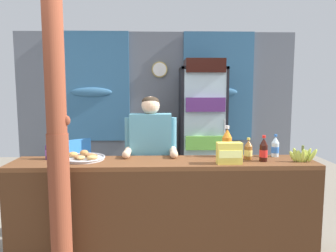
% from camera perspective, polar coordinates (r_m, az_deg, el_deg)
% --- Properties ---
extents(ground_plane, '(7.56, 7.56, 0.00)m').
position_cam_1_polar(ground_plane, '(3.87, -2.23, -17.39)').
color(ground_plane, gray).
extents(back_wall_curtained, '(4.60, 0.22, 2.51)m').
position_cam_1_polar(back_wall_curtained, '(5.33, -2.20, 3.67)').
color(back_wall_curtained, slate).
rests_on(back_wall_curtained, ground).
extents(stall_counter, '(2.84, 0.47, 0.91)m').
position_cam_1_polar(stall_counter, '(2.98, -0.70, -13.50)').
color(stall_counter, brown).
rests_on(stall_counter, ground).
extents(timber_post, '(0.19, 0.17, 2.46)m').
position_cam_1_polar(timber_post, '(2.67, -19.34, -2.36)').
color(timber_post, brown).
rests_on(timber_post, ground).
extents(drink_fridge, '(0.68, 0.68, 2.01)m').
position_cam_1_polar(drink_fridge, '(4.83, 6.20, 0.95)').
color(drink_fridge, black).
rests_on(drink_fridge, ground).
extents(bottle_shelf_rack, '(0.48, 0.28, 1.15)m').
position_cam_1_polar(bottle_shelf_rack, '(5.06, -2.19, -4.38)').
color(bottle_shelf_rack, brown).
rests_on(bottle_shelf_rack, ground).
extents(plastic_lawn_chair, '(0.62, 0.62, 0.86)m').
position_cam_1_polar(plastic_lawn_chair, '(4.67, -15.34, -6.99)').
color(plastic_lawn_chair, '#3884D6').
rests_on(plastic_lawn_chair, ground).
extents(shopkeeper, '(0.54, 0.42, 1.51)m').
position_cam_1_polar(shopkeeper, '(3.33, -3.13, -4.25)').
color(shopkeeper, '#28282D').
rests_on(shopkeeper, ground).
extents(soda_bottle_orange_soda, '(0.10, 0.10, 0.31)m').
position_cam_1_polar(soda_bottle_orange_soda, '(3.19, 10.60, -3.12)').
color(soda_bottle_orange_soda, orange).
rests_on(soda_bottle_orange_soda, stall_counter).
extents(soda_bottle_water, '(0.07, 0.07, 0.22)m').
position_cam_1_polar(soda_bottle_water, '(3.32, 18.79, -3.64)').
color(soda_bottle_water, silver).
rests_on(soda_bottle_water, stall_counter).
extents(soda_bottle_iced_tea, '(0.08, 0.08, 0.21)m').
position_cam_1_polar(soda_bottle_iced_tea, '(3.11, 14.30, -4.27)').
color(soda_bottle_iced_tea, brown).
rests_on(soda_bottle_iced_tea, stall_counter).
extents(soda_bottle_grape_soda, '(0.07, 0.07, 0.21)m').
position_cam_1_polar(soda_bottle_grape_soda, '(3.23, -20.69, -4.10)').
color(soda_bottle_grape_soda, '#56286B').
rests_on(soda_bottle_grape_soda, stall_counter).
extents(soda_bottle_cola, '(0.07, 0.07, 0.24)m').
position_cam_1_polar(soda_bottle_cola, '(3.07, 16.87, -4.23)').
color(soda_bottle_cola, black).
rests_on(soda_bottle_cola, stall_counter).
extents(snack_box_instant_noodle, '(0.22, 0.10, 0.19)m').
position_cam_1_polar(snack_box_instant_noodle, '(2.89, 11.01, -4.84)').
color(snack_box_instant_noodle, '#EAD14C').
rests_on(snack_box_instant_noodle, stall_counter).
extents(pastry_tray, '(0.40, 0.40, 0.07)m').
position_cam_1_polar(pastry_tray, '(3.12, -14.92, -5.49)').
color(pastry_tray, '#BCBCC1').
rests_on(pastry_tray, stall_counter).
extents(banana_bunch, '(0.27, 0.07, 0.16)m').
position_cam_1_polar(banana_bunch, '(3.17, 23.19, -4.93)').
color(banana_bunch, '#B7C647').
rests_on(banana_bunch, stall_counter).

